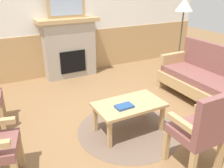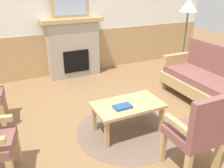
{
  "view_description": "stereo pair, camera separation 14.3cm",
  "coord_description": "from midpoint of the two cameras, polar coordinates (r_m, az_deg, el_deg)",
  "views": [
    {
      "loc": [
        -1.57,
        -2.62,
        2.01
      ],
      "look_at": [
        0.0,
        0.35,
        0.55
      ],
      "focal_mm": 38.44,
      "sensor_mm": 36.0,
      "label": 1
    },
    {
      "loc": [
        -1.44,
        -2.68,
        2.01
      ],
      "look_at": [
        0.0,
        0.35,
        0.55
      ],
      "focal_mm": 38.44,
      "sensor_mm": 36.0,
      "label": 2
    }
  ],
  "objects": [
    {
      "name": "ground_plane",
      "position": [
        3.65,
        3.54,
        -9.97
      ],
      "size": [
        14.0,
        14.0,
        0.0
      ],
      "primitive_type": "plane",
      "color": "olive"
    },
    {
      "name": "floor_lamp_by_couch",
      "position": [
        5.27,
        18.46,
        16.27
      ],
      "size": [
        0.36,
        0.36,
        1.68
      ],
      "color": "#332D28",
      "rests_on": "ground_plane"
    },
    {
      "name": "armchair_front_left",
      "position": [
        2.77,
        21.16,
        -10.35
      ],
      "size": [
        0.48,
        0.48,
        0.98
      ],
      "color": "tan",
      "rests_on": "ground_plane"
    },
    {
      "name": "coffee_table",
      "position": [
        3.35,
        5.0,
        -5.53
      ],
      "size": [
        0.96,
        0.56,
        0.44
      ],
      "color": "tan",
      "rests_on": "ground_plane"
    },
    {
      "name": "round_rug",
      "position": [
        3.55,
        4.78,
        -10.93
      ],
      "size": [
        1.48,
        1.48,
        0.01
      ],
      "primitive_type": "cylinder",
      "color": "brown",
      "rests_on": "ground_plane"
    },
    {
      "name": "framed_picture",
      "position": [
        5.24,
        -9.08,
        18.3
      ],
      "size": [
        0.8,
        0.04,
        0.56
      ],
      "color": "tan",
      "rests_on": "fireplace"
    },
    {
      "name": "book_on_table",
      "position": [
        3.22,
        3.8,
        -5.4
      ],
      "size": [
        0.24,
        0.16,
        0.03
      ],
      "primitive_type": "cube",
      "rotation": [
        0.0,
        0.0,
        0.03
      ],
      "color": "navy",
      "rests_on": "coffee_table"
    },
    {
      "name": "couch",
      "position": [
        4.48,
        23.21,
        0.42
      ],
      "size": [
        0.7,
        1.8,
        0.98
      ],
      "color": "tan",
      "rests_on": "ground_plane"
    },
    {
      "name": "wall_back",
      "position": [
        5.5,
        -9.69,
        15.89
      ],
      "size": [
        7.2,
        0.14,
        2.7
      ],
      "color": "white",
      "rests_on": "ground_plane"
    },
    {
      "name": "fireplace",
      "position": [
        5.39,
        -8.46,
        8.67
      ],
      "size": [
        1.3,
        0.44,
        1.28
      ],
      "color": "#A39989",
      "rests_on": "ground_plane"
    }
  ]
}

